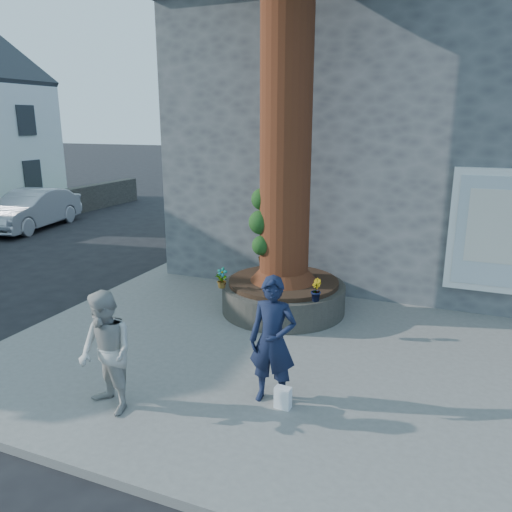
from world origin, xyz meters
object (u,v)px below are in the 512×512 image
at_px(planter, 283,295).
at_px(woman, 106,353).
at_px(car_silver, 31,209).
at_px(man, 273,341).

bearing_deg(planter, woman, -102.26).
xyz_separation_m(planter, car_silver, (-10.60, 4.29, 0.25)).
bearing_deg(planter, man, -73.27).
relative_size(planter, man, 1.39).
height_order(woman, car_silver, woman).
bearing_deg(woman, planter, 100.54).
height_order(man, car_silver, man).
distance_m(man, woman, 2.02).
bearing_deg(man, car_silver, 144.15).
bearing_deg(man, woman, -154.95).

